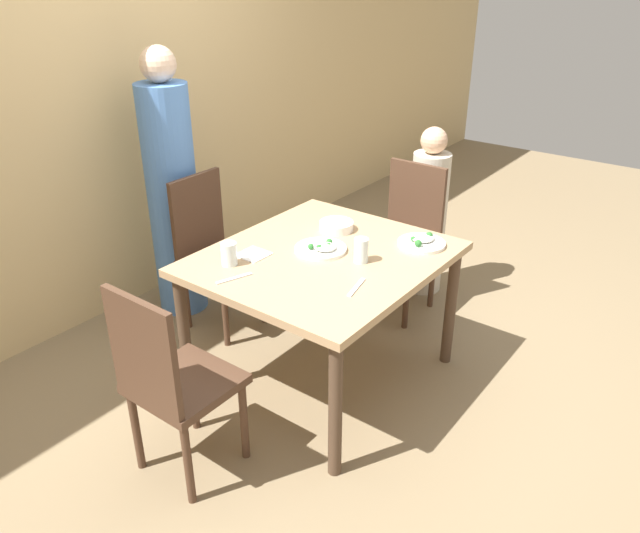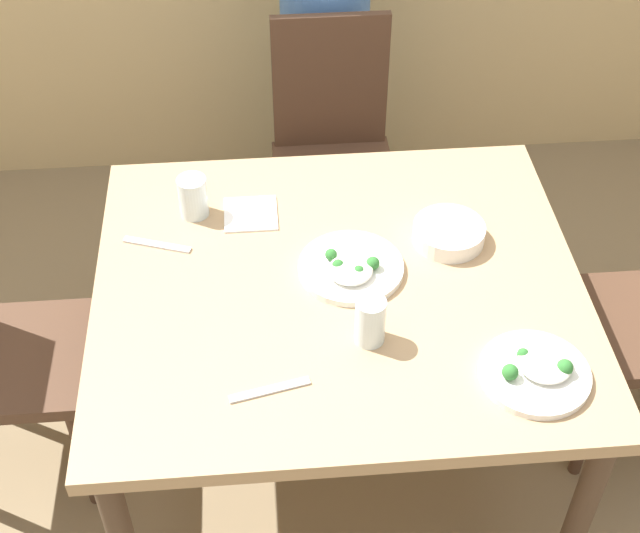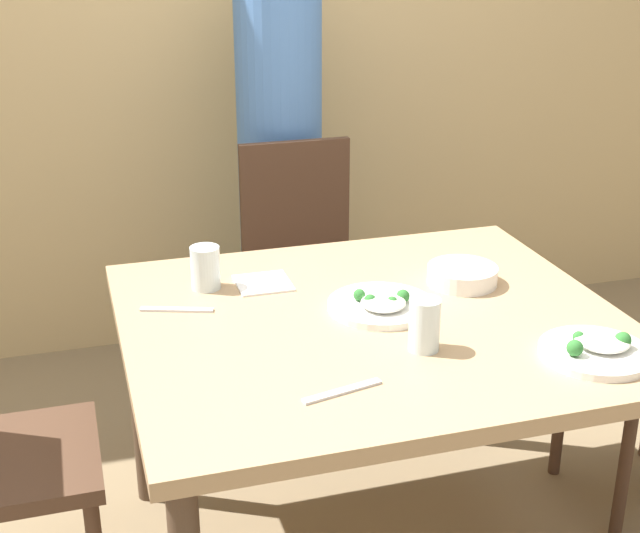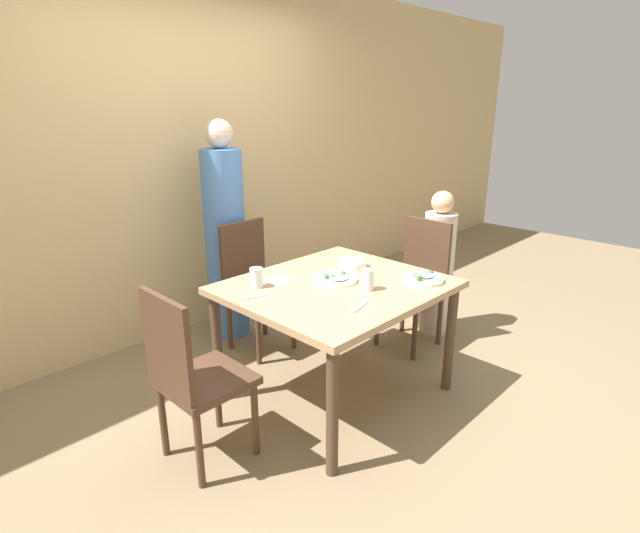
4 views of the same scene
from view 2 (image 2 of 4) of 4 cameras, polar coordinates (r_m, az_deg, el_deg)
The scene contains 12 objects.
ground_plane at distance 2.73m, azimuth 0.99°, elevation -12.07°, with size 10.00×10.00×0.00m, color #847051.
dining_table at distance 2.23m, azimuth 1.19°, elevation -2.51°, with size 1.19×1.05×0.73m.
chair_adult_spot at distance 2.99m, azimuth 0.83°, elevation 7.47°, with size 0.40×0.40×0.93m.
person_adult at distance 3.12m, azimuth 0.31°, elevation 14.80°, with size 0.30×0.30×1.63m.
bowl_curry at distance 2.29m, azimuth 8.24°, elevation 2.15°, with size 0.18×0.18×0.05m.
plate_rice_adult at distance 2.19m, azimuth 1.99°, elevation -0.08°, with size 0.26×0.26×0.05m.
plate_rice_child at distance 2.02m, azimuth 13.72°, elevation -6.49°, with size 0.24×0.24×0.06m.
glass_water_tall at distance 2.00m, azimuth 3.23°, elevation -3.49°, with size 0.07×0.07×0.12m.
glass_water_short at distance 2.36m, azimuth -8.13°, elevation 4.45°, with size 0.08×0.08×0.11m.
napkin_folded at distance 2.37m, azimuth -4.46°, elevation 3.37°, with size 0.14×0.14×0.01m.
fork_steel at distance 1.95m, azimuth -3.24°, elevation -7.89°, with size 0.18×0.06×0.01m.
spoon_steel at distance 2.31m, azimuth -10.38°, elevation 1.38°, with size 0.18×0.08×0.01m.
Camera 2 is at (-0.18, -1.55, 2.25)m, focal length 50.00 mm.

